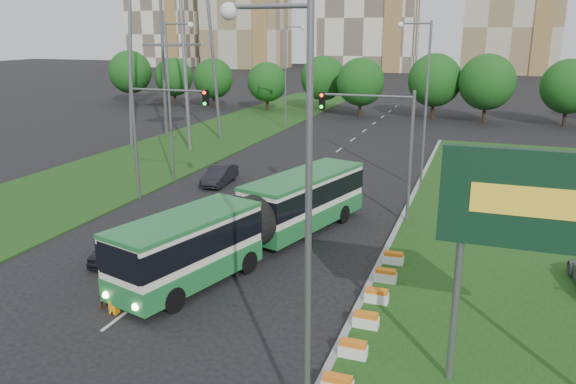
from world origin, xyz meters
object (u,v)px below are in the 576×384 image
at_px(articulated_bus, 254,219).
at_px(shopping_trolley, 114,307).
at_px(billboard, 545,213).
at_px(traffic_mast_left, 155,124).
at_px(car_left_near, 116,245).
at_px(traffic_mast_median, 384,134).
at_px(car_left_far, 220,175).
at_px(pedestrian, 104,288).

xyz_separation_m(articulated_bus, shopping_trolley, (-2.84, -8.28, -1.50)).
relative_size(billboard, traffic_mast_left, 1.00).
height_order(traffic_mast_left, car_left_near, traffic_mast_left).
relative_size(billboard, traffic_mast_median, 1.00).
xyz_separation_m(traffic_mast_median, shopping_trolley, (-8.19, -15.69, -5.06)).
relative_size(traffic_mast_median, car_left_far, 1.83).
height_order(billboard, articulated_bus, billboard).
xyz_separation_m(traffic_mast_left, car_left_far, (1.99, 5.35, -4.63)).
distance_m(car_left_near, car_left_far, 15.13).
height_order(traffic_mast_median, traffic_mast_left, same).
bearing_deg(pedestrian, traffic_mast_median, -30.93).
distance_m(traffic_mast_median, car_left_near, 16.50).
bearing_deg(shopping_trolley, pedestrian, 157.11).
bearing_deg(traffic_mast_median, traffic_mast_left, -176.23).
relative_size(traffic_mast_median, shopping_trolley, 13.75).
xyz_separation_m(traffic_mast_left, car_left_near, (3.49, -9.70, -4.65)).
relative_size(traffic_mast_median, traffic_mast_left, 1.00).
bearing_deg(traffic_mast_median, car_left_near, -137.46).
relative_size(billboard, car_left_near, 1.94).
bearing_deg(car_left_near, traffic_mast_median, 28.98).
bearing_deg(shopping_trolley, traffic_mast_left, 118.46).
height_order(pedestrian, shopping_trolley, pedestrian).
bearing_deg(car_left_near, billboard, -29.04).
xyz_separation_m(billboard, car_left_far, (-20.64, 20.35, -5.44)).
height_order(car_left_near, pedestrian, pedestrian).
distance_m(traffic_mast_median, shopping_trolley, 18.41).
xyz_separation_m(traffic_mast_median, car_left_near, (-11.67, -10.70, -4.65)).
bearing_deg(billboard, articulated_bus, 146.17).
distance_m(traffic_mast_median, articulated_bus, 9.81).
height_order(billboard, traffic_mast_left, same).
height_order(billboard, pedestrian, billboard).
xyz_separation_m(traffic_mast_median, car_left_far, (-13.17, 4.35, -4.63)).
bearing_deg(traffic_mast_left, traffic_mast_median, 3.77).
bearing_deg(shopping_trolley, billboard, 1.93).
xyz_separation_m(billboard, pedestrian, (-16.38, 0.66, -5.29)).
bearing_deg(traffic_mast_left, pedestrian, -66.45).
bearing_deg(car_left_near, articulated_bus, 13.93).
height_order(traffic_mast_median, pedestrian, traffic_mast_median).
xyz_separation_m(articulated_bus, car_left_near, (-6.32, -3.29, -1.09)).
xyz_separation_m(articulated_bus, pedestrian, (-3.56, -7.92, -0.91)).
bearing_deg(shopping_trolley, articulated_bus, 74.12).
bearing_deg(car_left_far, pedestrian, -82.01).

